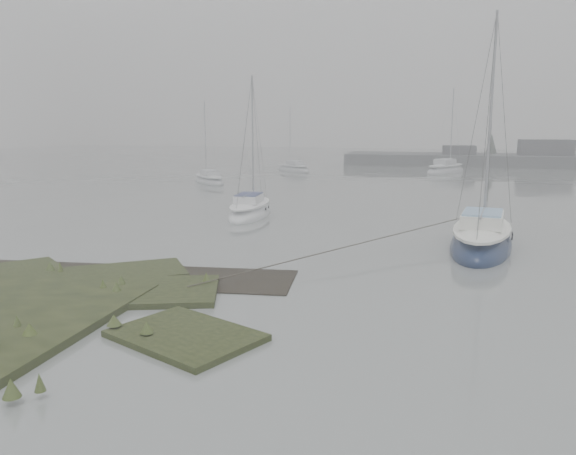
{
  "coord_description": "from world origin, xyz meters",
  "views": [
    {
      "loc": [
        6.13,
        -12.71,
        5.29
      ],
      "look_at": [
        1.67,
        5.4,
        1.8
      ],
      "focal_mm": 35.0,
      "sensor_mm": 36.0,
      "label": 1
    }
  ],
  "objects": [
    {
      "name": "ground",
      "position": [
        0.0,
        30.0,
        0.0
      ],
      "size": [
        160.0,
        160.0,
        0.0
      ],
      "primitive_type": "plane",
      "color": "slate",
      "rests_on": "ground"
    },
    {
      "name": "sailboat_far_a",
      "position": [
        -12.55,
        33.82,
        0.24
      ],
      "size": [
        4.96,
        5.31,
        7.73
      ],
      "rotation": [
        0.0,
        0.0,
        0.72
      ],
      "color": "#A7ACB0",
      "rests_on": "ground"
    },
    {
      "name": "sailboat_main",
      "position": [
        8.55,
        11.98,
        0.33
      ],
      "size": [
        3.53,
        7.82,
        10.64
      ],
      "rotation": [
        0.0,
        0.0,
        -0.14
      ],
      "color": "#111D3C",
      "rests_on": "ground"
    },
    {
      "name": "sailboat_far_c",
      "position": [
        -8.14,
        47.85,
        0.24
      ],
      "size": [
        5.21,
        4.91,
        7.62
      ],
      "rotation": [
        0.0,
        0.0,
        0.84
      ],
      "color": "#ADB2B7",
      "rests_on": "ground"
    },
    {
      "name": "sailboat_far_b",
      "position": [
        8.15,
        49.77,
        0.3
      ],
      "size": [
        5.34,
        7.09,
        9.69
      ],
      "rotation": [
        0.0,
        0.0,
        -0.51
      ],
      "color": "silver",
      "rests_on": "ground"
    },
    {
      "name": "sailboat_white",
      "position": [
        -3.61,
        17.7,
        0.27
      ],
      "size": [
        2.33,
        6.17,
        8.56
      ],
      "rotation": [
        0.0,
        0.0,
        0.06
      ],
      "color": "white",
      "rests_on": "ground"
    }
  ]
}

